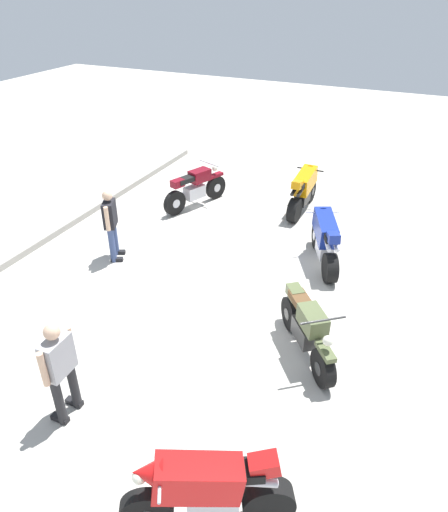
{
  "coord_description": "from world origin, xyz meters",
  "views": [
    {
      "loc": [
        -6.75,
        -3.22,
        5.38
      ],
      "look_at": [
        0.23,
        -0.02,
        0.75
      ],
      "focal_mm": 33.3,
      "sensor_mm": 36.0,
      "label": 1
    }
  ],
  "objects_px": {
    "motorcycle_red_sportbike": "(206,489)",
    "person_in_gray_shirt": "(60,366)",
    "motorcycle_orange_sportbike": "(304,189)",
    "person_in_black_shirt": "(111,221)",
    "motorcycle_olive_vintage": "(307,329)",
    "motorcycle_maroon_cruiser": "(195,188)",
    "motorcycle_blue_sportbike": "(325,238)"
  },
  "relations": [
    {
      "from": "motorcycle_orange_sportbike",
      "to": "person_in_gray_shirt",
      "type": "height_order",
      "value": "person_in_gray_shirt"
    },
    {
      "from": "motorcycle_olive_vintage",
      "to": "motorcycle_blue_sportbike",
      "type": "bearing_deg",
      "value": 150.77
    },
    {
      "from": "motorcycle_olive_vintage",
      "to": "motorcycle_orange_sportbike",
      "type": "height_order",
      "value": "motorcycle_orange_sportbike"
    },
    {
      "from": "motorcycle_blue_sportbike",
      "to": "person_in_gray_shirt",
      "type": "bearing_deg",
      "value": 132.62
    },
    {
      "from": "motorcycle_olive_vintage",
      "to": "person_in_black_shirt",
      "type": "distance_m",
      "value": 4.78
    },
    {
      "from": "motorcycle_olive_vintage",
      "to": "motorcycle_blue_sportbike",
      "type": "height_order",
      "value": "motorcycle_blue_sportbike"
    },
    {
      "from": "motorcycle_olive_vintage",
      "to": "motorcycle_maroon_cruiser",
      "type": "bearing_deg",
      "value": -173.39
    },
    {
      "from": "motorcycle_red_sportbike",
      "to": "person_in_black_shirt",
      "type": "distance_m",
      "value": 6.2
    },
    {
      "from": "motorcycle_olive_vintage",
      "to": "motorcycle_orange_sportbike",
      "type": "bearing_deg",
      "value": 158.92
    },
    {
      "from": "motorcycle_red_sportbike",
      "to": "person_in_gray_shirt",
      "type": "relative_size",
      "value": 1.12
    },
    {
      "from": "motorcycle_blue_sportbike",
      "to": "person_in_black_shirt",
      "type": "xyz_separation_m",
      "value": [
        -1.67,
        4.16,
        0.28
      ]
    },
    {
      "from": "motorcycle_blue_sportbike",
      "to": "motorcycle_olive_vintage",
      "type": "bearing_deg",
      "value": 163.5
    },
    {
      "from": "motorcycle_olive_vintage",
      "to": "motorcycle_red_sportbike",
      "type": "relative_size",
      "value": 0.91
    },
    {
      "from": "motorcycle_orange_sportbike",
      "to": "motorcycle_maroon_cruiser",
      "type": "xyz_separation_m",
      "value": [
        -0.91,
        2.64,
        -0.07
      ]
    },
    {
      "from": "person_in_gray_shirt",
      "to": "motorcycle_blue_sportbike",
      "type": "bearing_deg",
      "value": -113.89
    },
    {
      "from": "motorcycle_olive_vintage",
      "to": "motorcycle_orange_sportbike",
      "type": "xyz_separation_m",
      "value": [
        5.18,
        1.59,
        0.11
      ]
    },
    {
      "from": "motorcycle_red_sportbike",
      "to": "person_in_gray_shirt",
      "type": "bearing_deg",
      "value": -42.37
    },
    {
      "from": "person_in_gray_shirt",
      "to": "person_in_black_shirt",
      "type": "height_order",
      "value": "person_in_gray_shirt"
    },
    {
      "from": "motorcycle_maroon_cruiser",
      "to": "motorcycle_red_sportbike",
      "type": "height_order",
      "value": "motorcycle_red_sportbike"
    },
    {
      "from": "motorcycle_blue_sportbike",
      "to": "person_in_gray_shirt",
      "type": "height_order",
      "value": "person_in_gray_shirt"
    },
    {
      "from": "motorcycle_olive_vintage",
      "to": "motorcycle_blue_sportbike",
      "type": "relative_size",
      "value": 0.89
    },
    {
      "from": "motorcycle_orange_sportbike",
      "to": "motorcycle_red_sportbike",
      "type": "distance_m",
      "value": 8.46
    },
    {
      "from": "motorcycle_orange_sportbike",
      "to": "person_in_black_shirt",
      "type": "bearing_deg",
      "value": 143.69
    },
    {
      "from": "motorcycle_orange_sportbike",
      "to": "motorcycle_maroon_cruiser",
      "type": "bearing_deg",
      "value": 109.86
    },
    {
      "from": "motorcycle_maroon_cruiser",
      "to": "person_in_gray_shirt",
      "type": "distance_m",
      "value": 7.05
    },
    {
      "from": "motorcycle_olive_vintage",
      "to": "person_in_black_shirt",
      "type": "bearing_deg",
      "value": -142.72
    },
    {
      "from": "motorcycle_red_sportbike",
      "to": "motorcycle_blue_sportbike",
      "type": "bearing_deg",
      "value": -116.92
    },
    {
      "from": "motorcycle_maroon_cruiser",
      "to": "person_in_gray_shirt",
      "type": "bearing_deg",
      "value": -146.62
    },
    {
      "from": "motorcycle_olive_vintage",
      "to": "motorcycle_red_sportbike",
      "type": "xyz_separation_m",
      "value": [
        -3.17,
        0.21,
        0.11
      ]
    },
    {
      "from": "motorcycle_olive_vintage",
      "to": "motorcycle_red_sportbike",
      "type": "distance_m",
      "value": 3.18
    },
    {
      "from": "motorcycle_orange_sportbike",
      "to": "motorcycle_olive_vintage",
      "type": "bearing_deg",
      "value": -162.05
    },
    {
      "from": "motorcycle_red_sportbike",
      "to": "motorcycle_orange_sportbike",
      "type": "bearing_deg",
      "value": -109.8
    }
  ]
}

